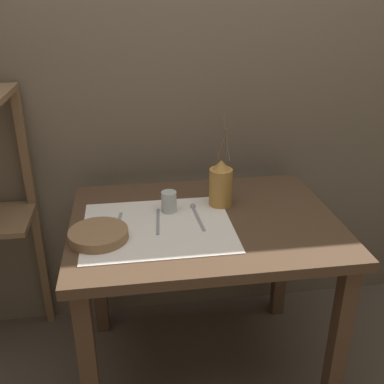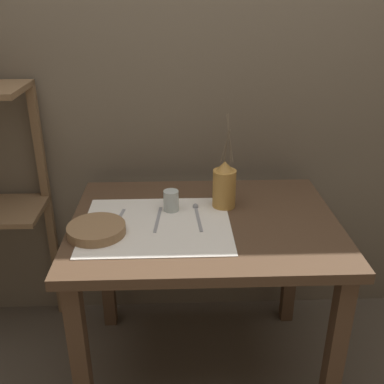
{
  "view_description": "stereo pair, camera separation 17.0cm",
  "coord_description": "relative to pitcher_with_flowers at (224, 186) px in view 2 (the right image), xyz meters",
  "views": [
    {
      "loc": [
        -0.28,
        -1.54,
        1.6
      ],
      "look_at": [
        -0.05,
        0.0,
        0.89
      ],
      "focal_mm": 42.0,
      "sensor_mm": 36.0,
      "label": 1
    },
    {
      "loc": [
        -0.11,
        -1.55,
        1.6
      ],
      "look_at": [
        -0.05,
        0.0,
        0.89
      ],
      "focal_mm": 42.0,
      "sensor_mm": 36.0,
      "label": 2
    }
  ],
  "objects": [
    {
      "name": "ground_plane",
      "position": [
        -0.09,
        -0.11,
        -0.87
      ],
      "size": [
        12.0,
        12.0,
        0.0
      ],
      "primitive_type": "plane",
      "color": "brown"
    },
    {
      "name": "stone_wall_back",
      "position": [
        -0.09,
        0.38,
        0.33
      ],
      "size": [
        7.0,
        0.06,
        2.4
      ],
      "color": "#6B5E4C",
      "rests_on": "ground_plane"
    },
    {
      "name": "wooden_table",
      "position": [
        -0.09,
        -0.11,
        -0.21
      ],
      "size": [
        1.04,
        0.78,
        0.77
      ],
      "color": "#4C3523",
      "rests_on": "ground_plane"
    },
    {
      "name": "linen_cloth",
      "position": [
        -0.27,
        -0.15,
        -0.09
      ],
      "size": [
        0.56,
        0.46,
        0.0
      ],
      "color": "white",
      "rests_on": "wooden_table"
    },
    {
      "name": "pitcher_with_flowers",
      "position": [
        0.0,
        0.0,
        0.0
      ],
      "size": [
        0.1,
        0.1,
        0.39
      ],
      "color": "#B7843D",
      "rests_on": "wooden_table"
    },
    {
      "name": "wooden_bowl",
      "position": [
        -0.49,
        -0.22,
        -0.07
      ],
      "size": [
        0.21,
        0.21,
        0.04
      ],
      "color": "#8E6B47",
      "rests_on": "wooden_table"
    },
    {
      "name": "glass_tumbler_near",
      "position": [
        -0.22,
        -0.03,
        -0.05
      ],
      "size": [
        0.06,
        0.06,
        0.09
      ],
      "color": "#B7C1BC",
      "rests_on": "wooden_table"
    },
    {
      "name": "fork_outer",
      "position": [
        -0.43,
        -0.13,
        -0.09
      ],
      "size": [
        0.04,
        0.21,
        0.0
      ],
      "color": "#939399",
      "rests_on": "wooden_table"
    },
    {
      "name": "knife_center",
      "position": [
        -0.27,
        -0.12,
        -0.09
      ],
      "size": [
        0.03,
        0.21,
        0.0
      ],
      "color": "#939399",
      "rests_on": "wooden_table"
    },
    {
      "name": "spoon_outer",
      "position": [
        -0.11,
        -0.06,
        -0.09
      ],
      "size": [
        0.03,
        0.22,
        0.02
      ],
      "color": "#939399",
      "rests_on": "wooden_table"
    }
  ]
}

